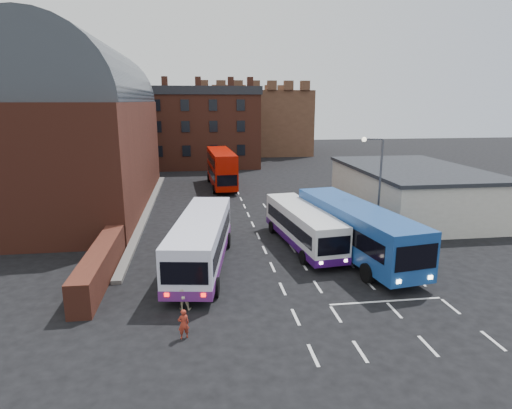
{
  "coord_description": "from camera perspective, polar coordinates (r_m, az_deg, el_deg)",
  "views": [
    {
      "loc": [
        -4.41,
        -22.21,
        10.09
      ],
      "look_at": [
        0.0,
        10.0,
        2.2
      ],
      "focal_mm": 30.0,
      "sensor_mm": 36.0,
      "label": 1
    }
  ],
  "objects": [
    {
      "name": "street_lamp",
      "position": [
        32.09,
        15.77,
        3.25
      ],
      "size": [
        1.52,
        0.54,
        7.6
      ],
      "rotation": [
        0.0,
        0.0,
        -0.23
      ],
      "color": "#494B4F",
      "rests_on": "ground"
    },
    {
      "name": "bus_white_inbound",
      "position": [
        30.26,
        6.26,
        -2.62
      ],
      "size": [
        3.56,
        10.5,
        2.81
      ],
      "rotation": [
        0.0,
        0.0,
        3.26
      ],
      "color": "white",
      "rests_on": "ground"
    },
    {
      "name": "bus_blue",
      "position": [
        28.86,
        13.1,
        -2.94
      ],
      "size": [
        4.76,
        12.89,
        3.44
      ],
      "rotation": [
        0.0,
        0.0,
        3.3
      ],
      "color": "navy",
      "rests_on": "ground"
    },
    {
      "name": "cream_building",
      "position": [
        41.84,
        20.02,
        1.88
      ],
      "size": [
        10.4,
        16.4,
        4.25
      ],
      "color": "beige",
      "rests_on": "ground"
    },
    {
      "name": "pedestrian_red",
      "position": [
        19.49,
        -9.64,
        -15.42
      ],
      "size": [
        0.57,
        0.46,
        1.36
      ],
      "primitive_type": "imported",
      "rotation": [
        0.0,
        0.0,
        3.45
      ],
      "color": "maroon",
      "rests_on": "ground"
    },
    {
      "name": "brick_terrace",
      "position": [
        68.38,
        -9.24,
        9.62
      ],
      "size": [
        22.0,
        10.0,
        11.0
      ],
      "primitive_type": "cube",
      "color": "brown",
      "rests_on": "ground"
    },
    {
      "name": "ground",
      "position": [
        24.79,
        3.19,
        -10.4
      ],
      "size": [
        180.0,
        180.0,
        0.0
      ],
      "primitive_type": "plane",
      "color": "black"
    },
    {
      "name": "castle_keep",
      "position": [
        88.92,
        -1.09,
        11.0
      ],
      "size": [
        22.0,
        22.0,
        12.0
      ],
      "primitive_type": "cube",
      "color": "brown",
      "rests_on": "ground"
    },
    {
      "name": "railway_station",
      "position": [
        44.68,
        -22.48,
        9.48
      ],
      "size": [
        12.0,
        28.0,
        16.0
      ],
      "color": "#602B1E",
      "rests_on": "ground"
    },
    {
      "name": "bus_red_double",
      "position": [
        51.18,
        -4.64,
        4.87
      ],
      "size": [
        3.2,
        11.04,
        4.37
      ],
      "rotation": [
        0.0,
        0.0,
        3.19
      ],
      "color": "#A60C00",
      "rests_on": "ground"
    },
    {
      "name": "bus_white_outbound",
      "position": [
        26.55,
        -7.3,
        -4.5
      ],
      "size": [
        4.38,
        11.89,
        3.17
      ],
      "rotation": [
        0.0,
        0.0,
        -0.15
      ],
      "color": "white",
      "rests_on": "ground"
    },
    {
      "name": "forecourt_wall",
      "position": [
        26.53,
        -20.05,
        -7.49
      ],
      "size": [
        1.2,
        10.0,
        1.8
      ],
      "primitive_type": "cube",
      "color": "#602B1E",
      "rests_on": "ground"
    },
    {
      "name": "pedestrian_beige",
      "position": [
        21.86,
        -9.66,
        -11.71
      ],
      "size": [
        0.86,
        0.72,
        1.6
      ],
      "primitive_type": "imported",
      "rotation": [
        0.0,
        0.0,
        2.99
      ],
      "color": "beige",
      "rests_on": "ground"
    }
  ]
}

